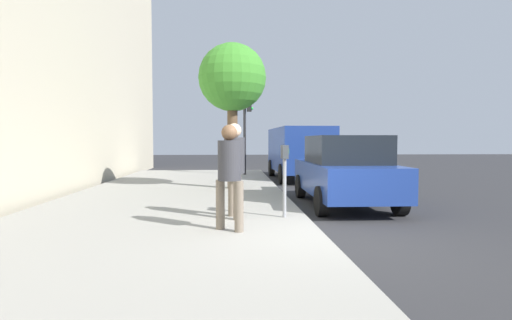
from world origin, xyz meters
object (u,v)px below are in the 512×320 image
object	(u,v)px
parked_van_far	(299,150)
parking_meter	(285,165)
pedestrian_bystander	(229,168)
street_tree	(232,79)
pedestrian_at_meter	(234,162)
traffic_signal	(247,119)
parked_sedan_near	(344,170)

from	to	relation	value
parked_van_far	parking_meter	bearing A→B (deg)	168.76
pedestrian_bystander	street_tree	size ratio (longest dim) A/B	0.39
parking_meter	pedestrian_bystander	size ratio (longest dim) A/B	0.80
parked_van_far	pedestrian_bystander	bearing A→B (deg)	164.24
street_tree	pedestrian_at_meter	bearing A→B (deg)	-179.73
pedestrian_at_meter	traffic_signal	distance (m)	10.01
traffic_signal	pedestrian_bystander	bearing A→B (deg)	176.25
parking_meter	parked_sedan_near	world-z (taller)	parked_sedan_near
parking_meter	pedestrian_bystander	world-z (taller)	pedestrian_bystander
street_tree	traffic_signal	bearing A→B (deg)	-7.34
pedestrian_bystander	street_tree	bearing A→B (deg)	34.99
pedestrian_at_meter	pedestrian_bystander	size ratio (longest dim) A/B	1.04
parked_sedan_near	parked_van_far	xyz separation A→B (m)	(6.92, -0.00, 0.36)
pedestrian_bystander	parked_sedan_near	bearing A→B (deg)	-5.54
parked_van_far	street_tree	xyz separation A→B (m)	(-4.27, 2.81, 2.30)
parked_van_far	pedestrian_at_meter	bearing A→B (deg)	162.99
parking_meter	pedestrian_at_meter	distance (m)	0.98
pedestrian_bystander	parked_van_far	size ratio (longest dim) A/B	0.34
parked_sedan_near	street_tree	xyz separation A→B (m)	(2.65, 2.81, 2.66)
parked_sedan_near	street_tree	world-z (taller)	street_tree
parked_van_far	street_tree	size ratio (longest dim) A/B	1.16
parked_sedan_near	parked_van_far	bearing A→B (deg)	-0.00
parking_meter	pedestrian_bystander	bearing A→B (deg)	135.64
parking_meter	parked_van_far	bearing A→B (deg)	-11.24
parking_meter	pedestrian_at_meter	bearing A→B (deg)	90.11
pedestrian_bystander	traffic_signal	size ratio (longest dim) A/B	0.49
parked_van_far	parked_sedan_near	bearing A→B (deg)	180.00
parked_sedan_near	traffic_signal	distance (m)	8.18
traffic_signal	parked_sedan_near	bearing A→B (deg)	-164.35
pedestrian_bystander	parked_van_far	bearing A→B (deg)	19.89
pedestrian_at_meter	parked_sedan_near	xyz separation A→B (m)	(2.20, -2.79, -0.35)
parked_sedan_near	street_tree	bearing A→B (deg)	46.68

